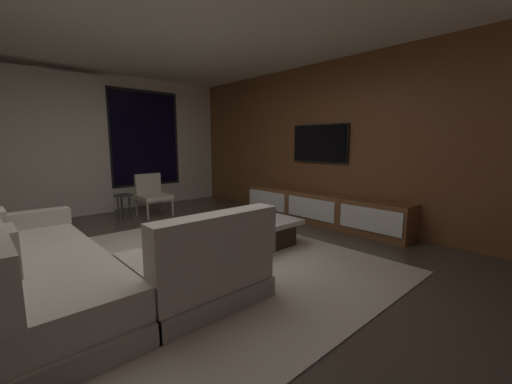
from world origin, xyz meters
name	(u,v)px	position (x,y,z in m)	size (l,w,h in m)	color
floor	(173,267)	(0.00, 0.00, 0.00)	(9.20, 9.20, 0.00)	#473D33
back_wall_with_window	(74,144)	(-0.06, 3.62, 1.34)	(6.60, 0.30, 2.70)	beige
media_wall	(336,143)	(3.06, 0.00, 1.35)	(0.12, 7.80, 2.70)	brown
ceiling	(162,3)	(0.00, 0.00, 2.70)	(8.20, 8.20, 0.00)	beige
area_rug	(205,261)	(0.35, -0.10, 0.01)	(3.20, 3.80, 0.01)	beige
sectional_couch	(83,270)	(-0.93, -0.20, 0.29)	(1.98, 2.50, 0.82)	#A49C8C
coffee_table	(243,231)	(1.07, 0.07, 0.19)	(1.16, 1.16, 0.36)	#342515
book_stack_on_coffee_table	(250,214)	(1.16, 0.04, 0.42)	(0.27, 0.19, 0.11)	#B94298
accent_chair_near_window	(152,193)	(0.94, 2.58, 0.43)	(0.54, 0.56, 0.78)	#B2ADA0
side_stool	(123,199)	(0.40, 2.56, 0.37)	(0.32, 0.32, 0.46)	#333338
media_console	(321,209)	(2.77, 0.05, 0.25)	(0.46, 3.10, 0.52)	brown
mounted_tv	(320,143)	(2.95, 0.25, 1.35)	(0.05, 1.11, 0.64)	black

